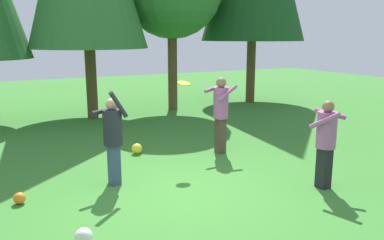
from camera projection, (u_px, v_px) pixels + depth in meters
The scene contains 8 objects.
ground_plane at pixel (180, 192), 6.83m from camera, with size 40.00×40.00×0.00m, color #387A2D.
person_thrower at pixel (113, 134), 7.02m from camera, with size 0.59×0.60×1.74m.
person_catcher at pixel (221, 109), 8.94m from camera, with size 0.68×0.60×1.73m.
person_bystander at pixel (326, 137), 6.87m from camera, with size 0.69×0.70×1.56m.
frisbee at pixel (184, 83), 8.13m from camera, with size 0.33×0.33×0.08m.
ball_orange at pixel (19, 198), 6.34m from camera, with size 0.19×0.19×0.19m, color orange.
ball_yellow at pixel (137, 149), 9.03m from camera, with size 0.24×0.24×0.24m, color yellow.
ball_white at pixel (84, 237), 5.10m from camera, with size 0.23×0.23×0.23m, color white.
Camera 1 is at (-2.79, -5.79, 2.64)m, focal length 37.19 mm.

